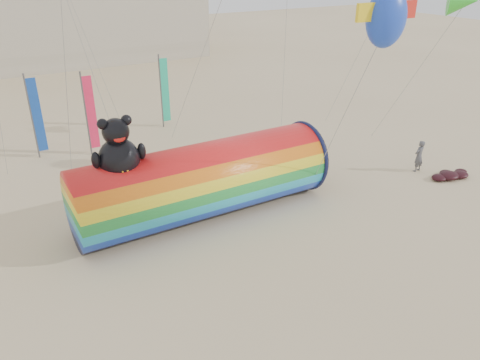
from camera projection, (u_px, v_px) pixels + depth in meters
ground at (248, 246)px, 20.12m from camera, size 160.00×160.00×0.00m
windsock_assembly at (203, 179)px, 21.84m from camera, size 12.14×3.70×5.60m
kite_handler at (419, 156)px, 26.71m from camera, size 0.73×0.53×1.86m
fabric_bundle at (451, 175)px, 26.20m from camera, size 2.62×1.35×0.41m
festival_banners at (100, 106)px, 29.79m from camera, size 9.45×2.72×5.20m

